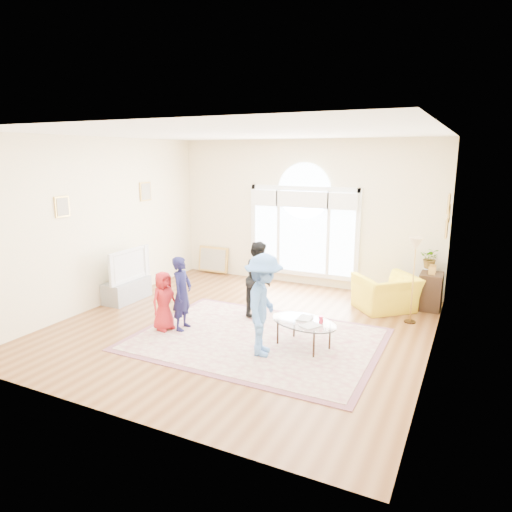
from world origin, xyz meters
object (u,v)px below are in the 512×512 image
at_px(area_rug, 256,339).
at_px(television, 126,264).
at_px(tv_console, 127,290).
at_px(coffee_table, 304,323).
at_px(armchair, 386,293).

distance_m(area_rug, television, 3.36).
height_order(area_rug, tv_console, tv_console).
distance_m(coffee_table, armchair, 2.42).
distance_m(tv_console, armchair, 5.07).
distance_m(tv_console, television, 0.53).
distance_m(area_rug, armchair, 2.83).
xyz_separation_m(television, armchair, (4.78, 1.67, -0.41)).
bearing_deg(area_rug, armchair, 56.05).
relative_size(television, armchair, 1.08).
relative_size(tv_console, coffee_table, 0.80).
height_order(tv_console, coffee_table, coffee_table).
height_order(area_rug, coffee_table, coffee_table).
height_order(area_rug, armchair, armchair).
xyz_separation_m(area_rug, coffee_table, (0.77, 0.05, 0.39)).
height_order(area_rug, television, television).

